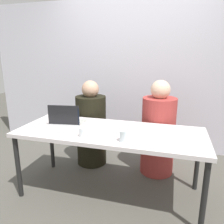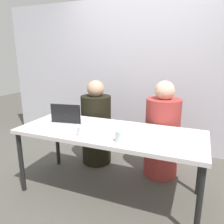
# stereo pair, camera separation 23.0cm
# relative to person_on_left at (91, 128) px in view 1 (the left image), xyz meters

# --- Properties ---
(ground_plane) EXTENTS (12.00, 12.00, 0.00)m
(ground_plane) POSITION_rel_person_on_left_xyz_m (0.45, -0.61, -0.52)
(ground_plane) COLOR #4D4B44
(back_wall) EXTENTS (5.04, 0.10, 2.33)m
(back_wall) POSITION_rel_person_on_left_xyz_m (0.45, 0.80, 0.65)
(back_wall) COLOR silver
(back_wall) RESTS_ON ground
(desk) EXTENTS (1.94, 0.77, 0.73)m
(desk) POSITION_rel_person_on_left_xyz_m (0.45, -0.61, 0.16)
(desk) COLOR silver
(desk) RESTS_ON ground
(person_on_left) EXTENTS (0.48, 0.48, 1.17)m
(person_on_left) POSITION_rel_person_on_left_xyz_m (0.00, 0.00, 0.00)
(person_on_left) COLOR black
(person_on_left) RESTS_ON ground
(person_on_right) EXTENTS (0.50, 0.50, 1.21)m
(person_on_right) POSITION_rel_person_on_left_xyz_m (0.91, 0.00, 0.02)
(person_on_right) COLOR #A13531
(person_on_right) RESTS_ON ground
(laptop_front_left) EXTENTS (0.38, 0.30, 0.23)m
(laptop_front_left) POSITION_rel_person_on_left_xyz_m (-0.06, -0.68, 0.26)
(laptop_front_left) COLOR silver
(laptop_front_left) RESTS_ON desk
(laptop_back_left) EXTENTS (0.33, 0.24, 0.21)m
(laptop_back_left) POSITION_rel_person_on_left_xyz_m (-0.07, -0.51, 0.26)
(laptop_back_left) COLOR #B7B8B2
(laptop_back_left) RESTS_ON desk
(water_glass_right) EXTENTS (0.08, 0.08, 0.10)m
(water_glass_right) POSITION_rel_person_on_left_xyz_m (0.66, -0.85, 0.26)
(water_glass_right) COLOR silver
(water_glass_right) RESTS_ON desk
(water_glass_left) EXTENTS (0.08, 0.08, 0.09)m
(water_glass_left) POSITION_rel_person_on_left_xyz_m (0.26, -0.85, 0.25)
(water_glass_left) COLOR white
(water_glass_left) RESTS_ON desk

